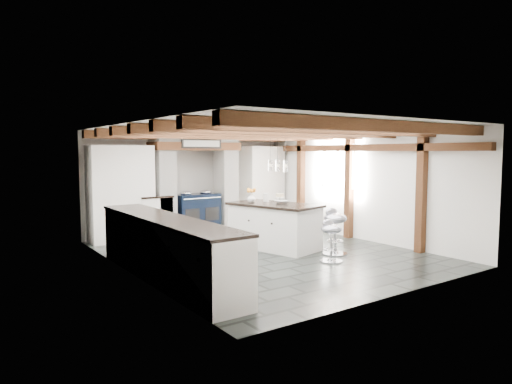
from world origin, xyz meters
TOP-DOWN VIEW (x-y plane):
  - ground at (0.00, 0.00)m, footprint 6.00×6.00m
  - room_shell at (-0.61, 1.42)m, footprint 6.00×6.03m
  - range_cooker at (0.00, 2.68)m, footprint 1.00×0.63m
  - kitchen_island at (0.42, 0.25)m, footprint 1.33×1.93m
  - bar_stool_near at (0.99, -0.82)m, footprint 0.46×0.46m
  - bar_stool_far at (0.54, -1.19)m, footprint 0.39×0.39m

SIDE VIEW (x-z plane):
  - ground at x=0.00m, z-range 0.00..0.00m
  - kitchen_island at x=0.42m, z-range -0.14..1.03m
  - bar_stool_far at x=0.54m, z-range 0.09..0.81m
  - range_cooker at x=0.00m, z-range -0.03..0.96m
  - bar_stool_near at x=0.99m, z-range 0.10..0.95m
  - room_shell at x=-0.61m, z-range -1.93..4.07m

